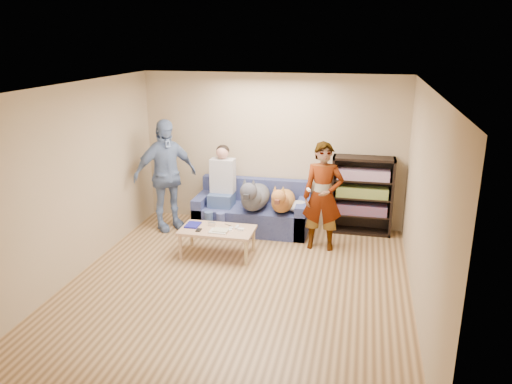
% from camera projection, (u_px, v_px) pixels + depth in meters
% --- Properties ---
extents(ground, '(5.00, 5.00, 0.00)m').
position_uv_depth(ground, '(237.00, 287.00, 6.60)').
color(ground, brown).
rests_on(ground, ground).
extents(ceiling, '(5.00, 5.00, 0.00)m').
position_uv_depth(ceiling, '(234.00, 87.00, 5.82)').
color(ceiling, white).
rests_on(ceiling, ground).
extents(wall_back, '(4.50, 0.00, 4.50)m').
position_uv_depth(wall_back, '(272.00, 150.00, 8.54)').
color(wall_back, tan).
rests_on(wall_back, ground).
extents(wall_front, '(4.50, 0.00, 4.50)m').
position_uv_depth(wall_front, '(155.00, 288.00, 3.88)').
color(wall_front, tan).
rests_on(wall_front, ground).
extents(wall_left, '(0.00, 5.00, 5.00)m').
position_uv_depth(wall_left, '(73.00, 183.00, 6.66)').
color(wall_left, tan).
rests_on(wall_left, ground).
extents(wall_right, '(0.00, 5.00, 5.00)m').
position_uv_depth(wall_right, '(424.00, 206.00, 5.75)').
color(wall_right, tan).
rests_on(wall_right, ground).
extents(blanket, '(0.46, 0.39, 0.16)m').
position_uv_depth(blanket, '(299.00, 206.00, 8.16)').
color(blanket, '#A1A1A5').
rests_on(blanket, sofa).
extents(person_standing_right, '(0.62, 0.41, 1.68)m').
position_uv_depth(person_standing_right, '(323.00, 197.00, 7.58)').
color(person_standing_right, gray).
rests_on(person_standing_right, ground).
extents(person_standing_left, '(1.10, 1.11, 1.89)m').
position_uv_depth(person_standing_left, '(165.00, 175.00, 8.34)').
color(person_standing_left, '#788CC0').
rests_on(person_standing_left, ground).
extents(held_controller, '(0.08, 0.12, 0.03)m').
position_uv_depth(held_controller, '(309.00, 190.00, 7.39)').
color(held_controller, white).
rests_on(held_controller, person_standing_right).
extents(notebook_blue, '(0.20, 0.26, 0.03)m').
position_uv_depth(notebook_blue, '(193.00, 225.00, 7.57)').
color(notebook_blue, navy).
rests_on(notebook_blue, coffee_table).
extents(papers, '(0.26, 0.20, 0.02)m').
position_uv_depth(papers, '(219.00, 231.00, 7.34)').
color(papers, silver).
rests_on(papers, coffee_table).
extents(magazine, '(0.22, 0.17, 0.01)m').
position_uv_depth(magazine, '(221.00, 230.00, 7.35)').
color(magazine, beige).
rests_on(magazine, coffee_table).
extents(camera_silver, '(0.11, 0.06, 0.05)m').
position_uv_depth(camera_silver, '(212.00, 224.00, 7.57)').
color(camera_silver, silver).
rests_on(camera_silver, coffee_table).
extents(controller_a, '(0.04, 0.13, 0.03)m').
position_uv_depth(controller_a, '(237.00, 227.00, 7.47)').
color(controller_a, silver).
rests_on(controller_a, coffee_table).
extents(controller_b, '(0.09, 0.06, 0.03)m').
position_uv_depth(controller_b, '(241.00, 229.00, 7.38)').
color(controller_b, white).
rests_on(controller_b, coffee_table).
extents(headphone_cup_a, '(0.07, 0.07, 0.02)m').
position_uv_depth(headphone_cup_a, '(230.00, 230.00, 7.38)').
color(headphone_cup_a, white).
rests_on(headphone_cup_a, coffee_table).
extents(headphone_cup_b, '(0.07, 0.07, 0.02)m').
position_uv_depth(headphone_cup_b, '(231.00, 228.00, 7.46)').
color(headphone_cup_b, silver).
rests_on(headphone_cup_b, coffee_table).
extents(pen_orange, '(0.13, 0.06, 0.01)m').
position_uv_depth(pen_orange, '(213.00, 232.00, 7.30)').
color(pen_orange, '#C7571C').
rests_on(pen_orange, coffee_table).
extents(pen_black, '(0.13, 0.08, 0.01)m').
position_uv_depth(pen_black, '(228.00, 225.00, 7.59)').
color(pen_black, black).
rests_on(pen_black, coffee_table).
extents(wallet, '(0.07, 0.12, 0.02)m').
position_uv_depth(wallet, '(199.00, 230.00, 7.38)').
color(wallet, black).
rests_on(wallet, coffee_table).
extents(sofa, '(1.90, 0.85, 0.82)m').
position_uv_depth(sofa, '(253.00, 213.00, 8.52)').
color(sofa, '#515B93').
rests_on(sofa, ground).
extents(person_seated, '(0.40, 0.73, 1.47)m').
position_uv_depth(person_seated, '(221.00, 186.00, 8.36)').
color(person_seated, '#436693').
rests_on(person_seated, sofa).
extents(dog_gray, '(0.45, 1.27, 0.65)m').
position_uv_depth(dog_gray, '(254.00, 196.00, 8.18)').
color(dog_gray, '#50545B').
rests_on(dog_gray, sofa).
extents(dog_tan, '(0.38, 1.15, 0.55)m').
position_uv_depth(dog_tan, '(282.00, 200.00, 8.09)').
color(dog_tan, '#B98838').
rests_on(dog_tan, sofa).
extents(coffee_table, '(1.10, 0.60, 0.42)m').
position_uv_depth(coffee_table, '(217.00, 232.00, 7.46)').
color(coffee_table, '#D8A985').
rests_on(coffee_table, ground).
extents(bookshelf, '(1.00, 0.34, 1.30)m').
position_uv_depth(bookshelf, '(362.00, 194.00, 8.25)').
color(bookshelf, black).
rests_on(bookshelf, ground).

